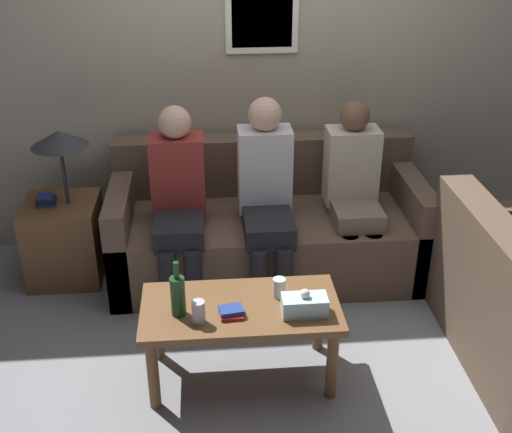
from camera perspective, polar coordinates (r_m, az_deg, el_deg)
name	(u,v)px	position (r m, az deg, el deg)	size (l,w,h in m)	color
ground_plane	(275,310)	(4.12, 1.70, -8.27)	(16.00, 16.00, 0.00)	gray
wall_back	(261,66)	(4.49, 0.46, 13.23)	(9.00, 0.08, 2.60)	#9E937F
couch_main	(267,228)	(4.41, 0.99, -1.04)	(2.07, 0.90, 0.86)	brown
coffee_table	(241,317)	(3.39, -1.37, -8.91)	(1.03, 0.52, 0.46)	brown
side_table_with_lamp	(64,231)	(4.47, -16.68, -1.23)	(0.48, 0.47, 1.05)	brown
wine_bottle	(178,295)	(3.25, -6.96, -6.91)	(0.08, 0.08, 0.30)	#19421E
drinking_glass	(279,288)	(3.39, 2.07, -6.34)	(0.07, 0.07, 0.11)	silver
book_stack	(231,312)	(3.28, -2.20, -8.46)	(0.13, 0.12, 0.04)	red
soda_can	(199,312)	(3.21, -5.13, -8.44)	(0.07, 0.07, 0.12)	#BCBCC1
tissue_box	(305,305)	(3.27, 4.34, -7.83)	(0.23, 0.12, 0.14)	silver
person_left	(178,197)	(4.05, -6.92, 1.75)	(0.34, 0.60, 1.21)	black
person_middle	(266,191)	(4.06, 0.92, 2.27)	(0.34, 0.64, 1.25)	black
person_right	(354,187)	(4.23, 8.68, 2.61)	(0.34, 0.57, 1.19)	#756651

